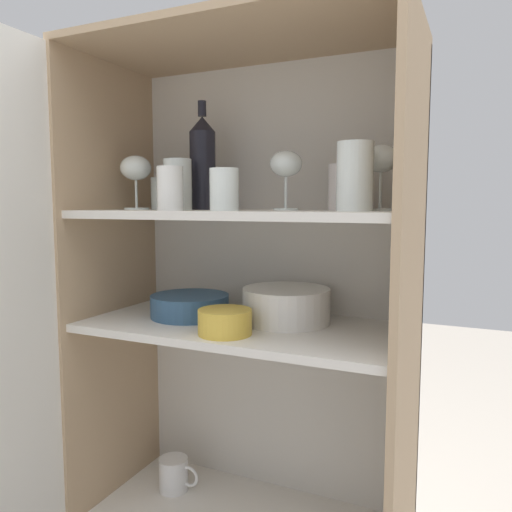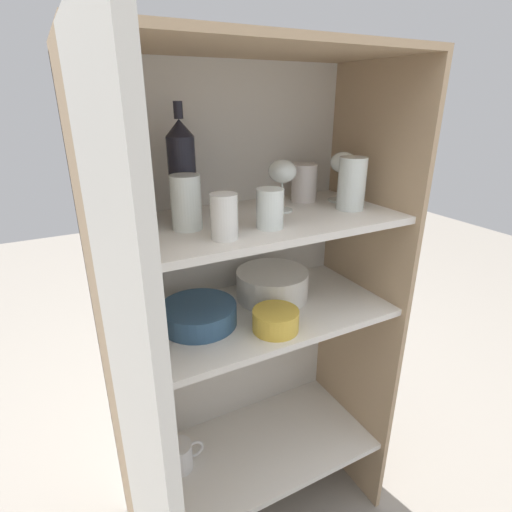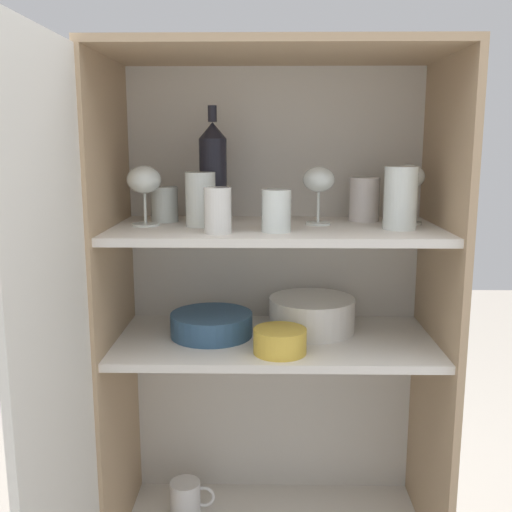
{
  "view_description": "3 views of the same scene",
  "coord_description": "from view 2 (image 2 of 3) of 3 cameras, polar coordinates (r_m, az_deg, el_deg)",
  "views": [
    {
      "loc": [
        0.55,
        -0.94,
        1.14
      ],
      "look_at": [
        0.02,
        0.25,
        1.0
      ],
      "focal_mm": 35.0,
      "sensor_mm": 36.0,
      "label": 1
    },
    {
      "loc": [
        -0.48,
        -0.73,
        1.43
      ],
      "look_at": [
        0.01,
        0.2,
        1.01
      ],
      "focal_mm": 28.0,
      "sensor_mm": 36.0,
      "label": 2
    },
    {
      "loc": [
        -0.02,
        -1.28,
        1.34
      ],
      "look_at": [
        -0.05,
        0.21,
        1.05
      ],
      "focal_mm": 42.0,
      "sensor_mm": 36.0,
      "label": 3
    }
  ],
  "objects": [
    {
      "name": "wine_glass_2",
      "position": [
        1.28,
        12.32,
        12.5
      ],
      "size": [
        0.08,
        0.08,
        0.15
      ],
      "color": "white",
      "rests_on": "shelf_board_upper"
    },
    {
      "name": "wine_glass_0",
      "position": [
        1.14,
        3.78,
        11.67
      ],
      "size": [
        0.08,
        0.08,
        0.15
      ],
      "color": "white",
      "rests_on": "shelf_board_upper"
    },
    {
      "name": "tumbler_glass_4",
      "position": [
        1.05,
        -16.72,
        6.53
      ],
      "size": [
        0.07,
        0.07,
        0.09
      ],
      "color": "white",
      "rests_on": "shelf_board_upper"
    },
    {
      "name": "mixing_bowl_large",
      "position": [
        1.14,
        -8.2,
        -8.15
      ],
      "size": [
        0.21,
        0.21,
        0.06
      ],
      "color": "#33567A",
      "rests_on": "shelf_board_middle"
    },
    {
      "name": "wine_bottle",
      "position": [
        1.07,
        -10.51,
        11.99
      ],
      "size": [
        0.07,
        0.07,
        0.3
      ],
      "color": "black",
      "rests_on": "shelf_board_upper"
    },
    {
      "name": "plate_stack_white",
      "position": [
        1.27,
        2.33,
        -4.06
      ],
      "size": [
        0.23,
        0.23,
        0.09
      ],
      "color": "white",
      "rests_on": "shelf_board_middle"
    },
    {
      "name": "cupboard_side_right",
      "position": [
        1.44,
        14.41,
        -6.4
      ],
      "size": [
        0.02,
        0.42,
        1.53
      ],
      "primitive_type": "cube",
      "color": "tan",
      "rests_on": "ground_plane"
    },
    {
      "name": "tumbler_glass_0",
      "position": [
        0.91,
        -4.57,
        5.62
      ],
      "size": [
        0.06,
        0.06,
        0.11
      ],
      "color": "white",
      "rests_on": "shelf_board_upper"
    },
    {
      "name": "wine_glass_1",
      "position": [
        0.96,
        -18.21,
        8.8
      ],
      "size": [
        0.08,
        0.08,
        0.15
      ],
      "color": "white",
      "rests_on": "shelf_board_upper"
    },
    {
      "name": "tumbler_glass_1",
      "position": [
        1.28,
        6.89,
        10.36
      ],
      "size": [
        0.08,
        0.08,
        0.11
      ],
      "color": "silver",
      "rests_on": "shelf_board_upper"
    },
    {
      "name": "serving_bowl_small",
      "position": [
        1.1,
        2.82,
        -9.0
      ],
      "size": [
        0.13,
        0.13,
        0.06
      ],
      "color": "gold",
      "rests_on": "shelf_board_middle"
    },
    {
      "name": "cupboard_top_panel",
      "position": [
        1.05,
        -0.48,
        27.74
      ],
      "size": [
        0.84,
        0.42,
        0.02
      ],
      "primitive_type": "cube",
      "color": "tan",
      "rests_on": "cupboard_side_left"
    },
    {
      "name": "tumbler_glass_3",
      "position": [
        0.99,
        -9.95,
        7.53
      ],
      "size": [
        0.07,
        0.07,
        0.13
      ],
      "color": "white",
      "rests_on": "shelf_board_upper"
    },
    {
      "name": "shelf_board_lower",
      "position": [
        1.55,
        -0.32,
        -26.04
      ],
      "size": [
        0.81,
        0.39,
        0.02
      ],
      "primitive_type": "cube",
      "color": "silver"
    },
    {
      "name": "coffee_mug_primary",
      "position": [
        1.47,
        -10.79,
        -26.25
      ],
      "size": [
        0.13,
        0.09,
        0.1
      ],
      "color": "white",
      "rests_on": "shelf_board_lower"
    },
    {
      "name": "shelf_board_upper",
      "position": [
        1.09,
        -0.41,
        4.86
      ],
      "size": [
        0.81,
        0.39,
        0.02
      ],
      "primitive_type": "cube",
      "color": "silver"
    },
    {
      "name": "tumbler_glass_2",
      "position": [
        0.99,
        2.0,
        6.8
      ],
      "size": [
        0.07,
        0.07,
        0.1
      ],
      "color": "white",
      "rests_on": "shelf_board_upper"
    },
    {
      "name": "cupboard_back_panel",
      "position": [
        1.39,
        -4.26,
        -6.86
      ],
      "size": [
        0.84,
        0.02,
        1.53
      ],
      "primitive_type": "cube",
      "color": "silver",
      "rests_on": "ground_plane"
    },
    {
      "name": "shelf_board_middle",
      "position": [
        1.2,
        -0.37,
        -8.5
      ],
      "size": [
        0.81,
        0.39,
        0.02
      ],
      "primitive_type": "cube",
      "color": "silver"
    },
    {
      "name": "tumbler_glass_5",
      "position": [
        1.19,
        13.52,
        10.02
      ],
      "size": [
        0.08,
        0.08,
        0.15
      ],
      "color": "white",
      "rests_on": "shelf_board_upper"
    },
    {
      "name": "cupboard_side_left",
      "position": [
        1.14,
        -19.87,
        -15.49
      ],
      "size": [
        0.02,
        0.42,
        1.53
      ],
      "primitive_type": "cube",
      "color": "tan",
      "rests_on": "ground_plane"
    }
  ]
}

